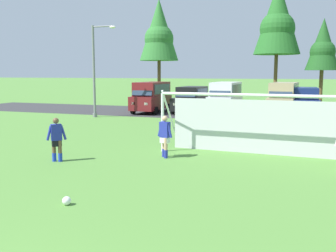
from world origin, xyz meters
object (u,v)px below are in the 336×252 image
soccer_goal (254,123)px  player_defender_far (57,140)px  parked_car_slot_center_left (226,97)px  soccer_ball (67,201)px  parked_car_slot_center_right (305,101)px  parked_car_slot_far_left (152,96)px  street_lamp (96,70)px  parked_car_slot_center (284,98)px  parked_car_slot_left (192,100)px  player_striker_near (165,137)px  player_midfield_center (326,136)px

soccer_goal → player_defender_far: size_ratio=4.57×
player_defender_far → parked_car_slot_center_left: 19.63m
soccer_ball → parked_car_slot_center_right: bearing=76.8°
parked_car_slot_far_left → street_lamp: size_ratio=0.72×
parked_car_slot_far_left → parked_car_slot_center: bearing=10.1°
player_defender_far → parked_car_slot_center: 20.84m
parked_car_slot_left → parked_car_slot_center_left: (2.57, 1.10, 0.23)m
soccer_goal → parked_car_slot_left: soccer_goal is taller
parked_car_slot_center_right → street_lamp: street_lamp is taller
soccer_goal → player_striker_near: bearing=-151.5°
player_defender_far → parked_car_slot_left: bearing=90.3°
player_midfield_center → parked_car_slot_center_left: parked_car_slot_center_left is taller
parked_car_slot_center_left → parked_car_slot_center: bearing=1.8°
soccer_goal → soccer_ball: bearing=-115.2°
soccer_goal → parked_car_slot_center: size_ratio=1.52×
parked_car_slot_center_right → parked_car_slot_center: bearing=176.4°
parked_car_slot_left → street_lamp: bearing=-138.6°
soccer_goal → street_lamp: 15.99m
soccer_ball → parked_car_slot_center_left: bearing=91.6°
parked_car_slot_center_left → player_defender_far: bearing=-97.2°
player_midfield_center → parked_car_slot_center_left: size_ratio=0.34×
soccer_goal → parked_car_slot_left: 16.17m
soccer_goal → player_striker_near: (-3.19, -1.73, -0.47)m
soccer_goal → player_defender_far: soccer_goal is taller
soccer_goal → parked_car_slot_left: bearing=115.1°
soccer_ball → soccer_goal: (3.62, 7.69, 1.18)m
player_striker_near → parked_car_slot_left: parked_car_slot_left is taller
soccer_ball → street_lamp: size_ratio=0.03×
parked_car_slot_center_left → parked_car_slot_center_right: 6.17m
parked_car_slot_center_left → parked_car_slot_far_left: bearing=-163.7°
parked_car_slot_center → street_lamp: bearing=-153.8°
player_striker_near → parked_car_slot_center_left: (-1.09, 17.48, 0.52)m
parked_car_slot_center → parked_car_slot_center_right: bearing=-3.6°
soccer_goal → player_striker_near: soccer_goal is taller
soccer_goal → parked_car_slot_center_left: bearing=105.2°
parked_car_slot_far_left → street_lamp: (-2.53, -4.53, 2.13)m
soccer_ball → parked_car_slot_left: (-3.22, 22.33, 1.00)m
player_defender_far → street_lamp: (-5.92, 13.23, 2.65)m
player_defender_far → parked_car_slot_left: parked_car_slot_left is taller
player_striker_near → player_midfield_center: (5.91, 2.21, 0.00)m
soccer_goal → parked_car_slot_center: soccer_goal is taller
parked_car_slot_left → parked_car_slot_far_left: bearing=-169.6°
parked_car_slot_center_right → soccer_goal: bearing=-96.8°
parked_car_slot_center → parked_car_slot_center_right: size_ratio=1.05×
soccer_ball → parked_car_slot_far_left: parked_car_slot_far_left is taller
soccer_ball → player_midfield_center: (6.35, 8.16, 0.71)m
soccer_ball → parked_car_slot_left: size_ratio=0.05×
parked_car_slot_center → parked_car_slot_center_right: (1.59, -0.10, -0.23)m
parked_car_slot_far_left → parked_car_slot_center: size_ratio=0.97×
soccer_ball → parked_car_slot_center_left: 23.48m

